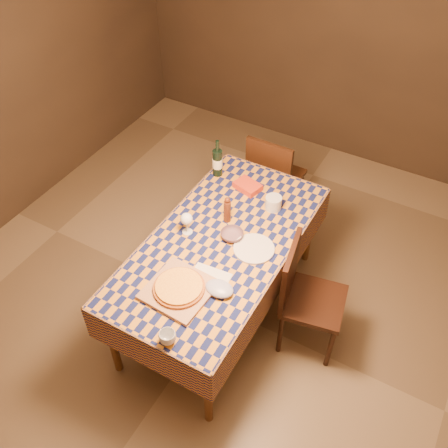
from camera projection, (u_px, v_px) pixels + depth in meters
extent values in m
plane|color=brown|center=(221.00, 308.00, 4.02)|extent=(5.00, 5.00, 0.00)
cube|color=#34271D|center=(353.00, 29.00, 4.63)|extent=(4.50, 0.10, 2.70)
cylinder|color=brown|center=(111.00, 339.00, 3.37)|extent=(0.06, 0.06, 0.75)
cylinder|color=brown|center=(208.00, 391.00, 3.11)|extent=(0.06, 0.06, 0.75)
cylinder|color=brown|center=(230.00, 198.00, 4.41)|extent=(0.06, 0.06, 0.75)
cylinder|color=brown|center=(310.00, 228.00, 4.14)|extent=(0.06, 0.06, 0.75)
cube|color=brown|center=(221.00, 245.00, 3.50)|extent=(0.90, 1.80, 0.03)
cube|color=brown|center=(220.00, 243.00, 3.49)|extent=(0.92, 1.82, 0.02)
cube|color=brown|center=(146.00, 354.00, 3.02)|extent=(0.94, 0.01, 0.30)
cube|color=brown|center=(275.00, 185.00, 4.16)|extent=(0.94, 0.01, 0.30)
cube|color=brown|center=(167.00, 233.00, 3.75)|extent=(0.01, 1.84, 0.30)
cube|color=brown|center=(279.00, 281.00, 3.42)|extent=(0.01, 1.84, 0.30)
cube|color=#A8734F|center=(179.00, 290.00, 3.16)|extent=(0.42, 0.42, 0.02)
cylinder|color=#964B19|center=(179.00, 288.00, 3.15)|extent=(0.41, 0.41, 0.02)
cylinder|color=orange|center=(179.00, 286.00, 3.14)|extent=(0.37, 0.37, 0.01)
cylinder|color=#4A2111|center=(227.00, 211.00, 3.57)|extent=(0.06, 0.06, 0.18)
sphere|color=#4A2111|center=(227.00, 200.00, 3.50)|extent=(0.04, 0.04, 0.04)
imported|color=#644754|center=(232.00, 235.00, 3.49)|extent=(0.22, 0.22, 0.05)
cylinder|color=white|center=(187.00, 232.00, 3.55)|extent=(0.08, 0.08, 0.01)
cylinder|color=white|center=(187.00, 227.00, 3.52)|extent=(0.01, 0.01, 0.08)
sphere|color=white|center=(186.00, 219.00, 3.46)|extent=(0.09, 0.09, 0.09)
ellipsoid|color=#42080E|center=(187.00, 220.00, 3.47)|extent=(0.06, 0.06, 0.03)
cylinder|color=black|center=(217.00, 163.00, 3.94)|extent=(0.09, 0.09, 0.23)
cylinder|color=black|center=(217.00, 146.00, 3.83)|extent=(0.03, 0.03, 0.09)
cylinder|color=silver|center=(217.00, 163.00, 3.94)|extent=(0.09, 0.09, 0.08)
cylinder|color=silver|center=(273.00, 203.00, 3.70)|extent=(0.16, 0.16, 0.10)
cube|color=red|center=(248.00, 186.00, 3.87)|extent=(0.23, 0.19, 0.05)
cylinder|color=silver|center=(254.00, 249.00, 3.42)|extent=(0.34, 0.34, 0.02)
imported|color=silver|center=(167.00, 337.00, 2.88)|extent=(0.13, 0.13, 0.08)
cube|color=silver|center=(209.00, 279.00, 3.24)|extent=(0.27, 0.22, 0.00)
ellipsoid|color=#969BC0|center=(219.00, 289.00, 3.15)|extent=(0.22, 0.19, 0.05)
cube|color=black|center=(276.00, 176.00, 4.51)|extent=(0.42, 0.42, 0.04)
cube|color=black|center=(268.00, 166.00, 4.21)|extent=(0.42, 0.04, 0.46)
cylinder|color=black|center=(300.00, 191.00, 4.72)|extent=(0.04, 0.04, 0.43)
cylinder|color=black|center=(266.00, 179.00, 4.85)|extent=(0.04, 0.04, 0.43)
cylinder|color=black|center=(284.00, 214.00, 4.50)|extent=(0.04, 0.04, 0.43)
cylinder|color=black|center=(249.00, 201.00, 4.62)|extent=(0.04, 0.04, 0.43)
cube|color=black|center=(314.00, 302.00, 3.51)|extent=(0.49, 0.49, 0.04)
cube|color=black|center=(290.00, 272.00, 3.38)|extent=(0.11, 0.42, 0.46)
cylinder|color=black|center=(330.00, 348.00, 3.51)|extent=(0.04, 0.04, 0.43)
cylinder|color=black|center=(339.00, 309.00, 3.75)|extent=(0.04, 0.04, 0.43)
cylinder|color=black|center=(280.00, 334.00, 3.59)|extent=(0.04, 0.04, 0.43)
cylinder|color=black|center=(292.00, 296.00, 3.83)|extent=(0.04, 0.04, 0.43)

